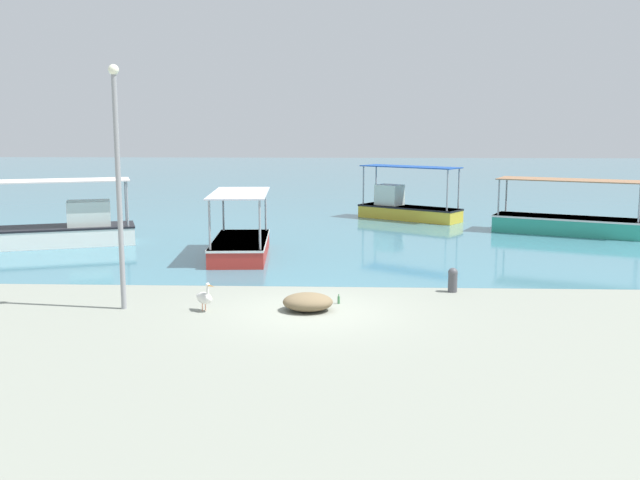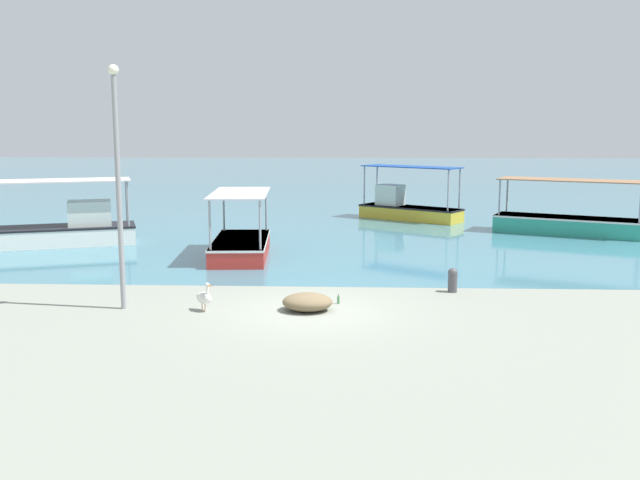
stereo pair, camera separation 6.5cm
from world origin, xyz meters
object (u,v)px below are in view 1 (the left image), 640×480
fishing_boat_far_right (240,243)px  net_pile (308,302)px  lamp_post (118,176)px  fishing_boat_near_right (406,207)px  fishing_boat_center (59,229)px  mooring_bollard (453,279)px  pelican (204,297)px  fishing_boat_outer (567,222)px  glass_bottle (339,300)px

fishing_boat_far_right → net_pile: size_ratio=3.92×
lamp_post → fishing_boat_far_right: bearing=75.9°
fishing_boat_near_right → lamp_post: bearing=-115.4°
fishing_boat_center → lamp_post: size_ratio=1.05×
fishing_boat_center → mooring_bollard: bearing=-27.2°
fishing_boat_far_right → pelican: bearing=-88.2°
fishing_boat_near_right → pelican: size_ratio=6.79×
fishing_boat_center → pelican: fishing_boat_center is taller
fishing_boat_center → fishing_boat_outer: fishing_boat_center is taller
lamp_post → fishing_boat_center: bearing=120.3°
net_pile → glass_bottle: 1.14m
lamp_post → mooring_bollard: size_ratio=8.82×
pelican → net_pile: pelican is taller
fishing_boat_near_right → lamp_post: 21.33m
mooring_bollard → glass_bottle: mooring_bollard is taller
fishing_boat_center → fishing_boat_outer: (21.98, 4.05, -0.14)m
fishing_boat_far_right → fishing_boat_outer: fishing_boat_outer is taller
fishing_boat_center → fishing_boat_far_right: (7.90, -2.24, -0.19)m
pelican → fishing_boat_outer: bearing=46.0°
net_pile → fishing_boat_outer: bearing=52.0°
pelican → glass_bottle: 3.71m
fishing_boat_outer → glass_bottle: 16.87m
pelican → glass_bottle: (3.57, 0.95, -0.27)m
mooring_bollard → lamp_post: bearing=-165.6°
net_pile → glass_bottle: size_ratio=4.99×
glass_bottle → lamp_post: bearing=-172.2°
fishing_boat_near_right → fishing_boat_center: 17.45m
pelican → fishing_boat_center: bearing=128.4°
fishing_boat_near_right → pelican: 20.41m
lamp_post → glass_bottle: size_ratio=23.95×
pelican → glass_bottle: bearing=14.9°
fishing_boat_near_right → fishing_boat_far_right: (-7.09, -11.18, -0.16)m
fishing_boat_center → glass_bottle: bearing=-38.5°
fishing_boat_center → pelican: size_ratio=8.53×
mooring_bollard → net_pile: (-4.19, -2.35, -0.16)m
fishing_boat_center → net_pile: bearing=-42.9°
fishing_boat_center → glass_bottle: 15.00m
pelican → mooring_bollard: 7.38m
fishing_boat_center → net_pile: fishing_boat_center is taller
fishing_boat_outer → pelican: bearing=-134.0°
pelican → net_pile: (2.75, 0.16, -0.14)m
pelican → lamp_post: lamp_post is taller
fishing_boat_far_right → glass_bottle: 8.07m
mooring_bollard → fishing_boat_outer: bearing=59.8°
fishing_boat_outer → net_pile: fishing_boat_outer is taller
fishing_boat_center → mooring_bollard: fishing_boat_center is taller
net_pile → glass_bottle: bearing=44.0°
fishing_boat_far_right → net_pile: (3.01, -7.88, -0.27)m
fishing_boat_near_right → net_pile: bearing=-102.1°
fishing_boat_far_right → net_pile: 8.44m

